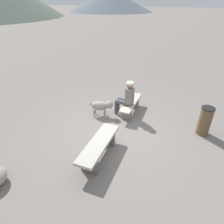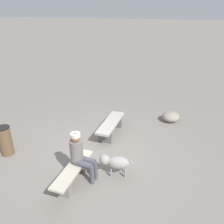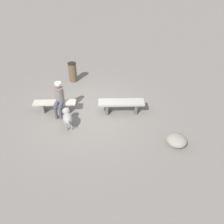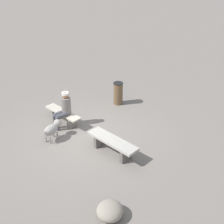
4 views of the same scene
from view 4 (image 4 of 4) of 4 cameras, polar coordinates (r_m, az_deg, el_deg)
ground at (r=10.17m, az=-5.11°, el=-4.70°), size 210.00×210.00×0.06m
bench_left at (r=9.18m, az=0.10°, el=-5.85°), size 1.76×0.62×0.47m
bench_right at (r=10.87m, az=-9.18°, el=-0.56°), size 1.62×0.52×0.43m
seated_person at (r=10.46m, az=-9.02°, el=0.87°), size 0.33×0.67×1.27m
dog at (r=9.97m, az=-11.10°, el=-3.05°), size 0.50×0.83×0.58m
trash_bin at (r=11.96m, az=1.16°, el=3.53°), size 0.38×0.38×0.90m
boulder at (r=7.40m, az=-0.40°, el=-18.04°), size 0.91×0.91×0.37m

